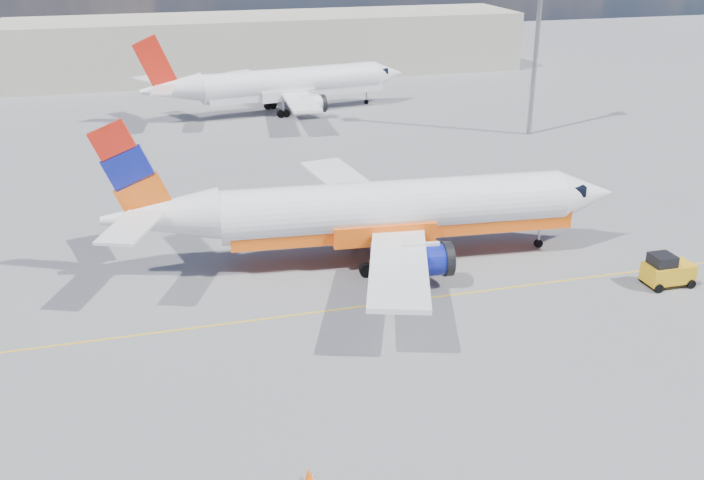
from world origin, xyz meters
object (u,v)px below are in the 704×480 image
object	(u,v)px
gse_tug	(667,270)
second_jet	(283,85)
traffic_cone	(309,474)
main_jet	(379,211)

from	to	relation	value
gse_tug	second_jet	bearing A→B (deg)	105.09
gse_tug	traffic_cone	bearing A→B (deg)	-154.73
second_jet	gse_tug	xyz separation A→B (m)	(13.52, -50.35, -2.17)
gse_tug	traffic_cone	xyz separation A→B (m)	(-24.44, -11.50, -0.70)
main_jet	traffic_cone	xyz separation A→B (m)	(-8.97, -19.70, -3.07)
main_jet	gse_tug	bearing A→B (deg)	-23.35
traffic_cone	second_jet	bearing A→B (deg)	79.99
gse_tug	main_jet	bearing A→B (deg)	152.14
main_jet	traffic_cone	distance (m)	21.86
gse_tug	traffic_cone	distance (m)	27.02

